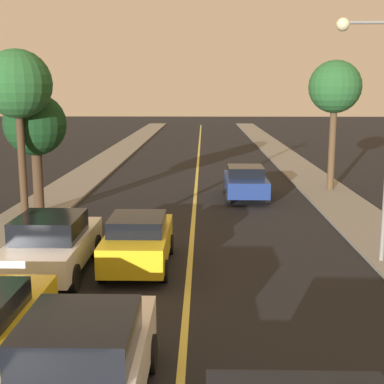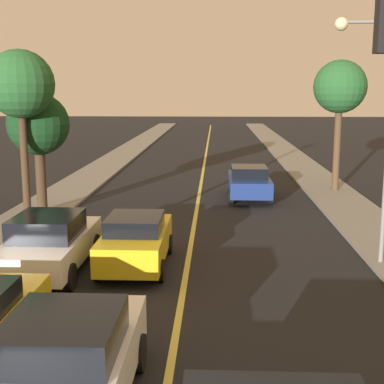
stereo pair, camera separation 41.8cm
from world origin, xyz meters
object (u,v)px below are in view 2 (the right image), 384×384
Objects in this scene: tree_left_far at (38,126)px; tree_right_near at (340,88)px; car_near_lane_second at (136,240)px; car_far_oncoming at (249,182)px; car_outer_lane_second at (50,243)px; streetlamp_right at (376,108)px; tree_left_near at (20,86)px; car_near_lane_front at (67,363)px.

tree_right_near reaches higher than tree_left_far.
car_far_oncoming is at bearing 69.11° from car_near_lane_second.
car_outer_lane_second is at bearing -70.36° from tree_left_far.
car_far_oncoming is 0.86× the size of tree_left_far.
streetlamp_right is at bearing 106.41° from car_far_oncoming.
tree_left_near is 14.76m from tree_right_near.
car_near_lane_second is (-0.00, 7.11, -0.07)m from car_near_lane_front.
tree_left_near reaches higher than car_near_lane_front.
car_outer_lane_second is at bearing -64.98° from tree_left_near.
tree_left_far is at bearing 109.64° from car_outer_lane_second.
car_outer_lane_second reaches higher than car_far_oncoming.
tree_left_near is at bearing 112.11° from car_near_lane_front.
car_near_lane_front is 10.66m from streetlamp_right.
tree_left_near reaches higher than car_near_lane_second.
tree_left_far is at bearing -157.53° from tree_right_near.
car_outer_lane_second is (-2.30, -0.62, 0.07)m from car_near_lane_second.
tree_left_near is 1.01× the size of tree_right_near.
tree_left_far is (-2.51, 7.04, 2.75)m from car_outer_lane_second.
car_near_lane_front is at bearing -67.89° from tree_left_near.
tree_right_near is at bearing 82.26° from streetlamp_right.
tree_right_near is (10.48, 12.41, 4.23)m from car_outer_lane_second.
car_far_oncoming is 0.65× the size of tree_left_near.
car_near_lane_second is 0.84× the size of tree_left_far.
streetlamp_right reaches higher than car_near_lane_front.
car_near_lane_front is 13.75m from tree_left_near.
car_near_lane_second is at bearing -53.16° from tree_left_far.
car_near_lane_second is 0.59× the size of streetlamp_right.
streetlamp_right reaches higher than car_far_oncoming.
tree_left_near is 1.33× the size of tree_left_far.
car_near_lane_front is 21.03m from tree_right_near.
car_near_lane_second is 10.68m from car_far_oncoming.
car_near_lane_second is 0.90× the size of car_outer_lane_second.
car_near_lane_front reaches higher than car_near_lane_second.
tree_left_far is at bearing 85.84° from tree_left_near.
tree_right_near is at bearing -157.48° from car_far_oncoming.
car_near_lane_second is 14.98m from tree_right_near.
tree_left_far is at bearing 152.24° from streetlamp_right.
tree_right_near is (4.37, 1.81, 4.29)m from car_far_oncoming.
car_outer_lane_second is at bearing -173.49° from streetlamp_right.
car_far_oncoming is at bearing 77.43° from car_near_lane_front.
streetlamp_right is (6.63, 0.40, 3.72)m from car_near_lane_second.
tree_right_near is (13.10, 6.80, -0.07)m from tree_left_near.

